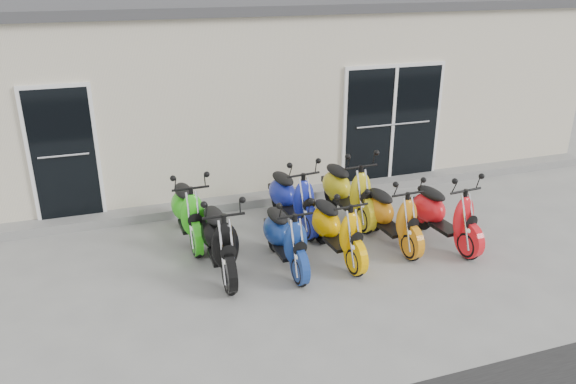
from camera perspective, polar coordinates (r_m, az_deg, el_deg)
The scene contains 14 objects.
ground at distance 8.37m, azimuth 1.32°, elevation -6.23°, with size 80.00×80.00×0.00m, color gray.
building at distance 12.61m, azimuth -6.84°, elevation 11.07°, with size 14.00×6.00×3.20m, color beige.
roof_cap at distance 12.40m, azimuth -7.21°, elevation 18.71°, with size 14.20×6.20×0.16m, color #3F3F42.
front_step at distance 10.08m, azimuth -2.59°, elevation -0.69°, with size 14.00×0.40×0.15m, color gray.
door_left at distance 9.51m, azimuth -21.88°, elevation 3.90°, with size 1.07×0.08×2.22m, color black.
door_right at distance 10.79m, azimuth 10.55°, elevation 7.15°, with size 2.02×0.08×2.22m, color black.
scooter_front_black at distance 7.65m, azimuth -7.02°, elevation -3.93°, with size 0.63×1.72×1.27m, color black, non-canonical shape.
scooter_front_blue at distance 7.75m, azimuth -0.25°, elevation -3.81°, with size 0.58×1.58×1.17m, color navy, non-canonical shape.
scooter_front_orange_a at distance 8.01m, azimuth 5.04°, elevation -2.92°, with size 0.59×1.61×1.19m, color #F8AD00, non-canonical shape.
scooter_front_orange_b at distance 8.53m, azimuth 10.55°, elevation -1.60°, with size 0.59×1.61×1.19m, color orange, non-canonical shape.
scooter_front_red at distance 8.75m, azimuth 15.73°, elevation -1.34°, with size 0.61×1.67×1.23m, color red, non-canonical shape.
scooter_back_green at distance 8.62m, azimuth -10.17°, elevation -1.13°, with size 0.61×1.69×1.25m, color green, non-canonical shape.
scooter_back_blue at distance 8.97m, azimuth 0.44°, elevation 0.22°, with size 0.62×1.70×1.26m, color #18259B, non-canonical shape.
scooter_back_yellow at distance 9.27m, azimuth 6.10°, elevation 0.99°, with size 0.64×1.77×1.31m, color gold, non-canonical shape.
Camera 1 is at (-2.55, -6.92, 3.96)m, focal length 35.00 mm.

